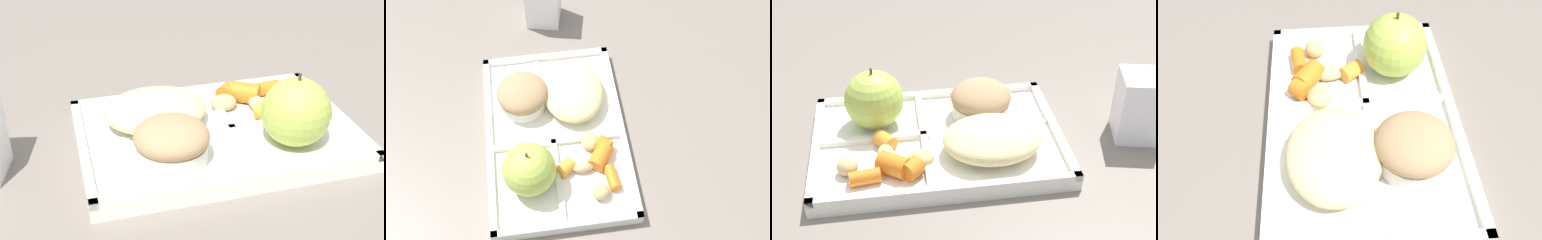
# 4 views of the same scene
# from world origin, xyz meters

# --- Properties ---
(ground) EXTENTS (6.00, 6.00, 0.00)m
(ground) POSITION_xyz_m (0.00, 0.00, 0.00)
(ground) COLOR slate
(lunch_tray) EXTENTS (0.33, 0.23, 0.02)m
(lunch_tray) POSITION_xyz_m (-0.00, 0.00, 0.01)
(lunch_tray) COLOR white
(lunch_tray) RESTS_ON ground
(green_apple) EXTENTS (0.08, 0.08, 0.09)m
(green_apple) POSITION_xyz_m (-0.08, 0.05, 0.06)
(green_apple) COLOR #A8C14C
(green_apple) RESTS_ON lunch_tray
(bran_muffin) EXTENTS (0.09, 0.09, 0.05)m
(bran_muffin) POSITION_xyz_m (0.07, 0.05, 0.04)
(bran_muffin) COLOR silver
(bran_muffin) RESTS_ON lunch_tray
(carrot_slice_edge) EXTENTS (0.05, 0.04, 0.03)m
(carrot_slice_edge) POSITION_xyz_m (-0.06, -0.06, 0.03)
(carrot_slice_edge) COLOR orange
(carrot_slice_edge) RESTS_ON lunch_tray
(carrot_slice_small) EXTENTS (0.04, 0.02, 0.02)m
(carrot_slice_small) POSITION_xyz_m (-0.10, -0.08, 0.03)
(carrot_slice_small) COLOR orange
(carrot_slice_small) RESTS_ON lunch_tray
(carrot_slice_diagonal) EXTENTS (0.03, 0.03, 0.02)m
(carrot_slice_diagonal) POSITION_xyz_m (-0.04, -0.07, 0.03)
(carrot_slice_diagonal) COLOR orange
(carrot_slice_diagonal) RESTS_ON lunch_tray
(carrot_slice_center) EXTENTS (0.03, 0.03, 0.02)m
(carrot_slice_center) POSITION_xyz_m (-0.07, -0.01, 0.03)
(carrot_slice_center) COLOR orange
(carrot_slice_center) RESTS_ON lunch_tray
(potato_chunk_small) EXTENTS (0.03, 0.03, 0.02)m
(potato_chunk_small) POSITION_xyz_m (-0.12, -0.06, 0.03)
(potato_chunk_small) COLOR tan
(potato_chunk_small) RESTS_ON lunch_tray
(potato_chunk_wedge) EXTENTS (0.03, 0.04, 0.02)m
(potato_chunk_wedge) POSITION_xyz_m (-0.07, -0.04, 0.02)
(potato_chunk_wedge) COLOR tan
(potato_chunk_wedge) RESTS_ON lunch_tray
(potato_chunk_large) EXTENTS (0.04, 0.03, 0.02)m
(potato_chunk_large) POSITION_xyz_m (-0.03, -0.05, 0.03)
(potato_chunk_large) COLOR tan
(potato_chunk_large) RESTS_ON lunch_tray
(egg_noodle_pile) EXTENTS (0.13, 0.10, 0.04)m
(egg_noodle_pile) POSITION_xyz_m (0.07, -0.04, 0.04)
(egg_noodle_pile) COLOR beige
(egg_noodle_pile) RESTS_ON lunch_tray
(meatball_back) EXTENTS (0.04, 0.04, 0.04)m
(meatball_back) POSITION_xyz_m (0.08, -0.02, 0.03)
(meatball_back) COLOR #755B4C
(meatball_back) RESTS_ON lunch_tray
(meatball_center) EXTENTS (0.04, 0.04, 0.04)m
(meatball_center) POSITION_xyz_m (0.07, -0.05, 0.04)
(meatball_center) COLOR #755B4C
(meatball_center) RESTS_ON lunch_tray
(plastic_fork) EXTENTS (0.13, 0.09, 0.00)m
(plastic_fork) POSITION_xyz_m (0.09, -0.02, 0.02)
(plastic_fork) COLOR white
(plastic_fork) RESTS_ON lunch_tray
(milk_carton) EXTENTS (0.07, 0.07, 0.09)m
(milk_carton) POSITION_xyz_m (0.28, -0.01, 0.05)
(milk_carton) COLOR white
(milk_carton) RESTS_ON ground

